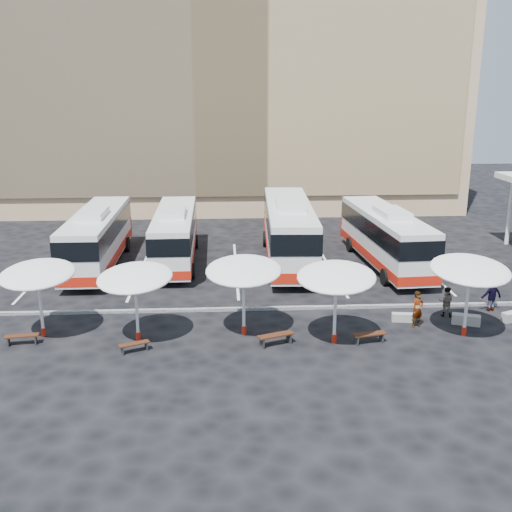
{
  "coord_description": "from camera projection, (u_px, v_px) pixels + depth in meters",
  "views": [
    {
      "loc": [
        -0.74,
        -28.48,
        11.11
      ],
      "look_at": [
        1.0,
        3.0,
        2.2
      ],
      "focal_mm": 42.0,
      "sensor_mm": 36.0,
      "label": 1
    }
  ],
  "objects": [
    {
      "name": "wood_bench_0",
      "position": [
        22.0,
        337.0,
        26.73
      ],
      "size": [
        1.5,
        0.59,
        0.45
      ],
      "rotation": [
        0.0,
        0.0,
        0.14
      ],
      "color": "black",
      "rests_on": "ground"
    },
    {
      "name": "sunshade_2",
      "position": [
        244.0,
        271.0,
        27.1
      ],
      "size": [
        3.94,
        3.98,
        3.64
      ],
      "rotation": [
        0.0,
        0.0,
        -0.15
      ],
      "color": "silver",
      "rests_on": "ground"
    },
    {
      "name": "ground",
      "position": [
        240.0,
        314.0,
        30.43
      ],
      "size": [
        120.0,
        120.0,
        0.0
      ],
      "primitive_type": "plane",
      "color": "black",
      "rests_on": "ground"
    },
    {
      "name": "wood_bench_1",
      "position": [
        134.0,
        345.0,
        25.98
      ],
      "size": [
        1.36,
        0.86,
        0.41
      ],
      "rotation": [
        0.0,
        0.0,
        0.42
      ],
      "color": "black",
      "rests_on": "ground"
    },
    {
      "name": "sunshade_0",
      "position": [
        37.0,
        274.0,
        26.93
      ],
      "size": [
        3.62,
        3.66,
        3.52
      ],
      "rotation": [
        0.0,
        0.0,
        -0.08
      ],
      "color": "silver",
      "rests_on": "ground"
    },
    {
      "name": "passenger_0",
      "position": [
        417.0,
        309.0,
        28.56
      ],
      "size": [
        0.78,
        0.67,
        1.8
      ],
      "primitive_type": "imported",
      "rotation": [
        0.0,
        0.0,
        0.45
      ],
      "color": "black",
      "rests_on": "ground"
    },
    {
      "name": "bus_2",
      "position": [
        289.0,
        229.0,
        39.04
      ],
      "size": [
        3.59,
        13.61,
        4.28
      ],
      "rotation": [
        0.0,
        0.0,
        -0.04
      ],
      "color": "silver",
      "rests_on": "ground"
    },
    {
      "name": "conc_bench_1",
      "position": [
        466.0,
        320.0,
        29.01
      ],
      "size": [
        1.39,
        0.88,
        0.49
      ],
      "primitive_type": "cube",
      "rotation": [
        0.0,
        0.0,
        -0.36
      ],
      "color": "gray",
      "rests_on": "ground"
    },
    {
      "name": "conc_bench_0",
      "position": [
        403.0,
        317.0,
        29.41
      ],
      "size": [
        1.13,
        0.51,
        0.41
      ],
      "primitive_type": "cube",
      "rotation": [
        0.0,
        0.0,
        -0.14
      ],
      "color": "gray",
      "rests_on": "ground"
    },
    {
      "name": "sunshade_3",
      "position": [
        336.0,
        277.0,
        26.17
      ],
      "size": [
        4.31,
        4.34,
        3.64
      ],
      "rotation": [
        0.0,
        0.0,
        -0.28
      ],
      "color": "silver",
      "rests_on": "ground"
    },
    {
      "name": "sunshade_4",
      "position": [
        470.0,
        270.0,
        26.94
      ],
      "size": [
        3.64,
        3.68,
        3.73
      ],
      "rotation": [
        0.0,
        0.0,
        0.02
      ],
      "color": "silver",
      "rests_on": "ground"
    },
    {
      "name": "bus_1",
      "position": [
        175.0,
        234.0,
        39.11
      ],
      "size": [
        2.84,
        11.69,
        3.7
      ],
      "rotation": [
        0.0,
        0.0,
        0.01
      ],
      "color": "silver",
      "rests_on": "ground"
    },
    {
      "name": "bus_0",
      "position": [
        97.0,
        236.0,
        38.12
      ],
      "size": [
        2.89,
        12.15,
        3.85
      ],
      "rotation": [
        0.0,
        0.0,
        0.01
      ],
      "color": "silver",
      "rests_on": "ground"
    },
    {
      "name": "sunshade_1",
      "position": [
        135.0,
        278.0,
        26.45
      ],
      "size": [
        4.16,
        4.19,
        3.51
      ],
      "rotation": [
        0.0,
        0.0,
        -0.28
      ],
      "color": "silver",
      "rests_on": "ground"
    },
    {
      "name": "sandstone_building",
      "position": [
        229.0,
        71.0,
        57.61
      ],
      "size": [
        42.0,
        18.25,
        29.6
      ],
      "color": "tan",
      "rests_on": "ground"
    },
    {
      "name": "passenger_3",
      "position": [
        491.0,
        294.0,
        30.67
      ],
      "size": [
        1.26,
        0.85,
        1.81
      ],
      "primitive_type": "imported",
      "rotation": [
        0.0,
        0.0,
        3.3
      ],
      "color": "black",
      "rests_on": "ground"
    },
    {
      "name": "wood_bench_3",
      "position": [
        369.0,
        336.0,
        26.86
      ],
      "size": [
        1.58,
        0.7,
        0.47
      ],
      "rotation": [
        0.0,
        0.0,
        0.2
      ],
      "color": "black",
      "rests_on": "ground"
    },
    {
      "name": "curb_divider",
      "position": [
        239.0,
        309.0,
        30.89
      ],
      "size": [
        34.0,
        0.25,
        0.15
      ],
      "primitive_type": "cube",
      "color": "black",
      "rests_on": "ground"
    },
    {
      "name": "bus_3",
      "position": [
        385.0,
        235.0,
        38.28
      ],
      "size": [
        3.42,
        12.3,
        3.86
      ],
      "rotation": [
        0.0,
        0.0,
        0.07
      ],
      "color": "silver",
      "rests_on": "ground"
    },
    {
      "name": "bay_lines",
      "position": [
        236.0,
        268.0,
        38.11
      ],
      "size": [
        24.15,
        12.0,
        0.01
      ],
      "color": "white",
      "rests_on": "ground"
    },
    {
      "name": "wood_bench_2",
      "position": [
        276.0,
        337.0,
        26.65
      ],
      "size": [
        1.71,
        1.01,
        0.51
      ],
      "rotation": [
        0.0,
        0.0,
        0.37
      ],
      "color": "black",
      "rests_on": "ground"
    },
    {
      "name": "passenger_1",
      "position": [
        446.0,
        302.0,
        29.93
      ],
      "size": [
        0.91,
        0.82,
        1.53
      ],
      "primitive_type": "imported",
      "rotation": [
        0.0,
        0.0,
        2.76
      ],
      "color": "black",
      "rests_on": "ground"
    }
  ]
}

